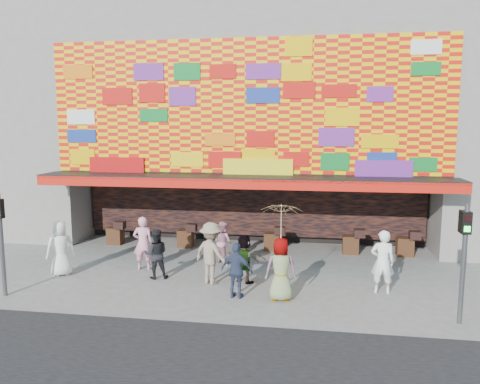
{
  "coord_description": "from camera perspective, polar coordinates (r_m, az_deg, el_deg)",
  "views": [
    {
      "loc": [
        2.51,
        -13.25,
        4.89
      ],
      "look_at": [
        0.13,
        2.0,
        2.67
      ],
      "focal_mm": 35.0,
      "sensor_mm": 36.0,
      "label": 1
    }
  ],
  "objects": [
    {
      "name": "ped_c",
      "position": [
        15.31,
        -10.21,
        -7.44
      ],
      "size": [
        0.92,
        0.81,
        1.6
      ],
      "primitive_type": "imported",
      "rotation": [
        0.0,
        0.0,
        3.45
      ],
      "color": "black",
      "rests_on": "ground"
    },
    {
      "name": "parasol",
      "position": [
        12.95,
        5.08,
        -3.72
      ],
      "size": [
        1.49,
        1.51,
        2.01
      ],
      "color": "#FFDEA0",
      "rests_on": "ground"
    },
    {
      "name": "signal_right",
      "position": [
        12.68,
        25.68,
        -6.46
      ],
      "size": [
        0.22,
        0.2,
        3.0
      ],
      "color": "#59595B",
      "rests_on": "ground"
    },
    {
      "name": "ped_e",
      "position": [
        13.41,
        -0.39,
        -9.56
      ],
      "size": [
        1.0,
        0.58,
        1.61
      ],
      "primitive_type": "imported",
      "rotation": [
        0.0,
        0.0,
        2.93
      ],
      "color": "#353E5C",
      "rests_on": "ground"
    },
    {
      "name": "ped_g",
      "position": [
        13.28,
        5.0,
        -9.35
      ],
      "size": [
        0.95,
        0.7,
        1.79
      ],
      "primitive_type": "imported",
      "rotation": [
        0.0,
        0.0,
        3.3
      ],
      "color": "gray",
      "rests_on": "ground"
    },
    {
      "name": "ped_f",
      "position": [
        14.69,
        0.52,
        -8.14
      ],
      "size": [
        1.46,
        1.05,
        1.52
      ],
      "primitive_type": "imported",
      "rotation": [
        0.0,
        0.0,
        2.66
      ],
      "color": "gray",
      "rests_on": "ground"
    },
    {
      "name": "signal_left",
      "position": [
        14.93,
        -27.14,
        -4.43
      ],
      "size": [
        0.22,
        0.2,
        3.0
      ],
      "color": "#59595B",
      "rests_on": "ground"
    },
    {
      "name": "ground",
      "position": [
        14.34,
        -1.77,
        -11.75
      ],
      "size": [
        90.0,
        90.0,
        0.0
      ],
      "primitive_type": "plane",
      "color": "slate",
      "rests_on": "ground"
    },
    {
      "name": "ped_d",
      "position": [
        14.56,
        -3.52,
        -7.46
      ],
      "size": [
        1.44,
        1.24,
        1.93
      ],
      "primitive_type": "imported",
      "rotation": [
        0.0,
        0.0,
        2.63
      ],
      "color": "gray",
      "rests_on": "ground"
    },
    {
      "name": "ped_b",
      "position": [
        16.27,
        -11.74,
        -6.12
      ],
      "size": [
        0.74,
        0.55,
        1.83
      ],
      "primitive_type": "imported",
      "rotation": [
        0.0,
        0.0,
        3.33
      ],
      "color": "pink",
      "rests_on": "ground"
    },
    {
      "name": "ped_a",
      "position": [
        16.39,
        -21.05,
        -6.41
      ],
      "size": [
        1.06,
        1.02,
        1.83
      ],
      "primitive_type": "imported",
      "rotation": [
        0.0,
        0.0,
        3.83
      ],
      "color": "white",
      "rests_on": "ground"
    },
    {
      "name": "ped_h",
      "position": [
        14.37,
        16.98,
        -8.13
      ],
      "size": [
        0.7,
        0.47,
        1.88
      ],
      "primitive_type": "imported",
      "rotation": [
        0.0,
        0.0,
        3.12
      ],
      "color": "white",
      "rests_on": "ground"
    },
    {
      "name": "ped_i",
      "position": [
        16.77,
        -2.12,
        -6.1
      ],
      "size": [
        0.93,
        0.91,
        1.51
      ],
      "primitive_type": "imported",
      "rotation": [
        0.0,
        0.0,
        2.45
      ],
      "color": "#CB8398",
      "rests_on": "ground"
    },
    {
      "name": "shop_building",
      "position": [
        21.57,
        2.22,
        9.1
      ],
      "size": [
        15.2,
        9.4,
        10.0
      ],
      "color": "gray",
      "rests_on": "ground"
    }
  ]
}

